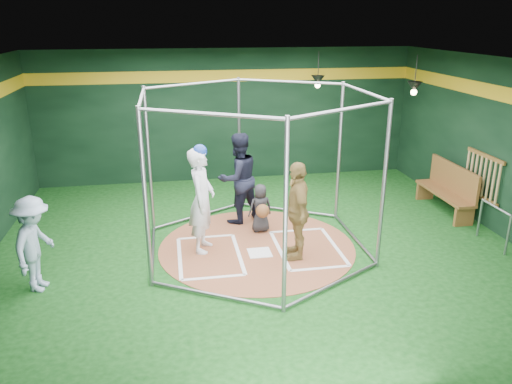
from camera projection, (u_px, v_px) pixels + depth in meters
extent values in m
cube|color=#0C370E|center=(257.00, 247.00, 9.73)|extent=(10.00, 9.00, 0.02)
cube|color=black|center=(257.00, 62.00, 8.57)|extent=(10.00, 9.00, 0.02)
cube|color=black|center=(227.00, 116.00, 13.33)|extent=(10.00, 0.10, 3.50)
cube|color=black|center=(336.00, 280.00, 4.97)|extent=(10.00, 0.10, 3.50)
cube|color=black|center=(503.00, 149.00, 9.97)|extent=(0.10, 9.00, 3.50)
cube|color=gold|center=(227.00, 76.00, 12.96)|extent=(10.00, 0.01, 0.30)
cube|color=gold|center=(510.00, 96.00, 9.62)|extent=(0.01, 9.00, 0.30)
cylinder|color=brown|center=(257.00, 247.00, 9.73)|extent=(3.80, 3.80, 0.01)
cube|color=white|center=(260.00, 253.00, 9.44)|extent=(0.43, 0.43, 0.01)
cube|color=white|center=(206.00, 237.00, 10.12)|extent=(1.10, 0.07, 0.01)
cube|color=white|center=(214.00, 277.00, 8.54)|extent=(1.10, 0.07, 0.01)
cube|color=white|center=(180.00, 258.00, 9.24)|extent=(0.07, 1.70, 0.01)
cube|color=white|center=(238.00, 253.00, 9.42)|extent=(0.07, 1.70, 0.01)
cube|color=white|center=(296.00, 230.00, 10.44)|extent=(1.10, 0.07, 0.01)
cube|color=white|center=(320.00, 268.00, 8.86)|extent=(1.10, 0.07, 0.01)
cube|color=white|center=(280.00, 250.00, 9.56)|extent=(0.07, 1.70, 0.01)
cube|color=white|center=(335.00, 246.00, 9.74)|extent=(0.07, 1.70, 0.01)
cylinder|color=gray|center=(339.00, 153.00, 10.63)|extent=(0.07, 0.07, 3.00)
cylinder|color=gray|center=(239.00, 144.00, 11.37)|extent=(0.07, 0.07, 3.00)
cylinder|color=gray|center=(149.00, 162.00, 9.97)|extent=(0.07, 0.07, 3.00)
cylinder|color=gray|center=(145.00, 201.00, 7.84)|extent=(0.07, 0.07, 3.00)
cylinder|color=gray|center=(285.00, 220.00, 7.10)|extent=(0.07, 0.07, 3.00)
cylinder|color=gray|center=(384.00, 187.00, 8.49)|extent=(0.07, 0.07, 3.00)
cylinder|color=gray|center=(289.00, 82.00, 10.52)|extent=(2.02, 1.20, 0.06)
cylinder|color=gray|center=(286.00, 210.00, 11.48)|extent=(2.02, 1.20, 0.06)
cylinder|color=gray|center=(194.00, 84.00, 10.20)|extent=(2.02, 1.20, 0.06)
cylinder|color=gray|center=(200.00, 215.00, 11.15)|extent=(2.02, 1.20, 0.06)
cylinder|color=gray|center=(141.00, 98.00, 8.43)|extent=(0.06, 2.30, 0.06)
cylinder|color=gray|center=(153.00, 252.00, 9.38)|extent=(0.06, 2.30, 0.06)
cylinder|color=gray|center=(209.00, 114.00, 6.99)|extent=(2.02, 1.20, 0.06)
cylinder|color=gray|center=(214.00, 295.00, 7.94)|extent=(2.02, 1.20, 0.06)
cylinder|color=gray|center=(344.00, 110.00, 7.32)|extent=(2.02, 1.20, 0.06)
cylinder|color=gray|center=(334.00, 284.00, 8.27)|extent=(2.02, 1.20, 0.06)
cylinder|color=gray|center=(364.00, 92.00, 9.08)|extent=(0.06, 2.30, 0.06)
cylinder|color=gray|center=(354.00, 237.00, 10.04)|extent=(0.06, 2.30, 0.06)
cube|color=brown|center=(486.00, 156.00, 10.42)|extent=(0.05, 1.25, 0.08)
cube|color=brown|center=(480.00, 196.00, 10.71)|extent=(0.05, 1.25, 0.08)
cylinder|color=tan|center=(498.00, 184.00, 10.05)|extent=(0.06, 0.06, 0.85)
cylinder|color=tan|center=(493.00, 182.00, 10.20)|extent=(0.06, 0.06, 0.85)
cylinder|color=tan|center=(489.00, 180.00, 10.34)|extent=(0.06, 0.06, 0.85)
cylinder|color=tan|center=(484.00, 177.00, 10.49)|extent=(0.06, 0.06, 0.85)
cylinder|color=tan|center=(480.00, 175.00, 10.64)|extent=(0.06, 0.06, 0.85)
cylinder|color=tan|center=(475.00, 173.00, 10.78)|extent=(0.06, 0.06, 0.85)
cylinder|color=tan|center=(471.00, 171.00, 10.93)|extent=(0.06, 0.06, 0.85)
cylinder|color=tan|center=(467.00, 169.00, 11.07)|extent=(0.06, 0.06, 0.85)
cone|color=black|center=(318.00, 80.00, 12.53)|extent=(0.34, 0.34, 0.22)
sphere|color=#FFD899|center=(318.00, 85.00, 12.57)|extent=(0.14, 0.14, 0.14)
cylinder|color=black|center=(318.00, 66.00, 12.41)|extent=(0.02, 0.02, 0.70)
cone|color=black|center=(414.00, 86.00, 11.34)|extent=(0.34, 0.34, 0.22)
sphere|color=#FFD899|center=(414.00, 92.00, 11.38)|extent=(0.14, 0.14, 0.14)
cylinder|color=black|center=(416.00, 71.00, 11.22)|extent=(0.02, 0.02, 0.70)
imported|color=silver|center=(202.00, 200.00, 9.28)|extent=(0.66, 0.83, 2.00)
sphere|color=navy|center=(200.00, 151.00, 8.97)|extent=(0.26, 0.26, 0.26)
imported|color=tan|center=(297.00, 210.00, 9.04)|extent=(0.51, 1.10, 1.82)
imported|color=black|center=(260.00, 208.00, 10.27)|extent=(0.54, 0.39, 1.02)
sphere|color=brown|center=(263.00, 211.00, 10.03)|extent=(0.28, 0.28, 0.28)
imported|color=black|center=(238.00, 178.00, 10.63)|extent=(1.18, 1.07, 1.96)
imported|color=#97B0C8|center=(34.00, 244.00, 7.98)|extent=(0.81, 1.14, 1.60)
cube|color=brown|center=(444.00, 193.00, 11.37)|extent=(0.45, 1.91, 0.06)
cube|color=brown|center=(454.00, 178.00, 11.28)|extent=(0.06, 1.91, 0.64)
cube|color=brown|center=(464.00, 216.00, 10.65)|extent=(0.43, 0.09, 0.43)
cube|color=brown|center=(425.00, 191.00, 12.24)|extent=(0.43, 0.09, 0.43)
cylinder|color=gray|center=(508.00, 235.00, 9.27)|extent=(0.05, 0.05, 0.80)
cylinder|color=gray|center=(480.00, 217.00, 10.10)|extent=(0.05, 0.05, 0.80)
cylinder|color=gray|center=(497.00, 208.00, 9.56)|extent=(0.05, 0.89, 0.05)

